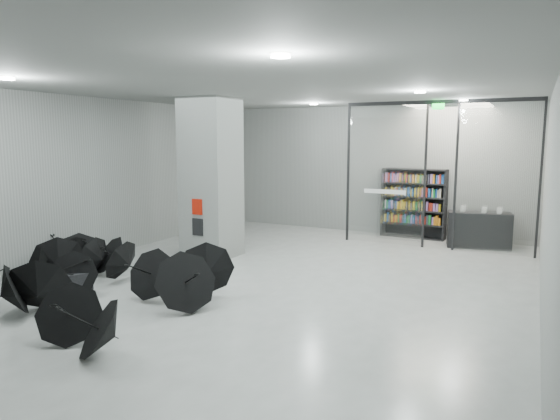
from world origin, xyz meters
The scene contains 10 objects.
room centered at (0.00, 0.00, 2.84)m, with size 14.00×14.02×4.01m.
column centered at (-2.50, 2.00, 2.00)m, with size 1.20×1.20×4.00m, color slate.
fire_cabinet centered at (-2.50, 1.38, 1.35)m, with size 0.28×0.04×0.38m, color #A50A07.
info_panel centered at (-2.50, 1.38, 0.85)m, with size 0.30×0.03×0.42m, color black.
exit_sign centered at (2.40, 5.30, 3.82)m, with size 0.30×0.06×0.15m, color #0CE533.
glass_partition centered at (2.39, 5.50, 2.18)m, with size 5.06×0.08×4.00m.
bench centered at (-3.40, -1.84, 0.24)m, with size 1.52×0.65×0.49m, color black.
bookshelf centered at (1.56, 6.75, 1.05)m, with size 1.90×0.38×2.09m, color black, non-canonical shape.
shop_counter centered at (3.48, 6.19, 0.49)m, with size 1.64×0.66×0.99m, color black.
umbrella_cluster centered at (-2.59, -1.94, 0.31)m, with size 5.48×4.60×1.30m.
Camera 1 is at (4.77, -8.44, 3.01)m, focal length 32.15 mm.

